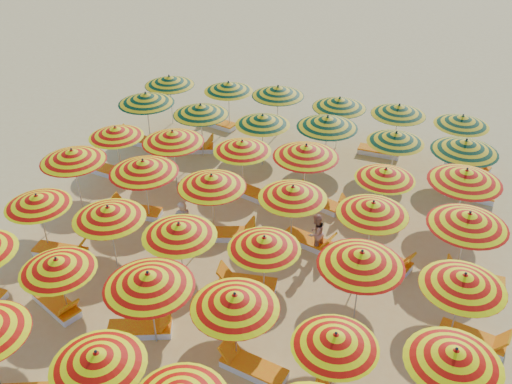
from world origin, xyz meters
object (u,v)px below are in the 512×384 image
at_px(lounger_25, 469,166).
at_px(lounger_24, 380,151).
at_px(umbrella_8, 148,280).
at_px(umbrella_36, 169,81).
at_px(lounger_4, 142,328).
at_px(umbrella_2, 97,359).
at_px(beachgoer_a, 183,222).
at_px(lounger_14, 386,260).
at_px(lounger_5, 252,367).
at_px(umbrella_21, 293,192).
at_px(umbrella_24, 116,132).
at_px(umbrella_39, 340,103).
at_px(umbrella_26, 242,146).
at_px(umbrella_33, 327,122).
at_px(umbrella_11, 455,356).
at_px(umbrella_34, 396,137).
at_px(lounger_8, 62,252).
at_px(umbrella_19, 143,166).
at_px(beachgoer_b, 316,233).
at_px(lounger_18, 317,202).
at_px(lounger_22, 469,194).
at_px(umbrella_20, 212,181).
at_px(umbrella_13, 108,213).
at_px(lounger_9, 246,283).
at_px(umbrella_41, 462,120).
at_px(umbrella_9, 235,301).
at_px(lounger_21, 194,148).
at_px(umbrella_30, 146,98).
at_px(lounger_20, 138,140).
at_px(umbrella_16, 361,259).
at_px(umbrella_29, 466,176).
at_px(lounger_10, 474,339).
at_px(umbrella_17, 464,281).
at_px(umbrella_31, 201,110).
at_px(lounger_23, 218,123).
at_px(umbrella_12, 37,200).
at_px(umbrella_10, 335,340).
at_px(umbrella_23, 469,219).
at_px(umbrella_7, 57,265).
at_px(lounger_11, 136,211).
at_px(lounger_15, 473,279).
at_px(umbrella_28, 385,174).
at_px(lounger_16, 110,171).
at_px(umbrella_14, 179,230).
at_px(umbrella_35, 465,146).
at_px(umbrella_38, 278,91).
at_px(lounger_12, 230,234).
at_px(umbrella_25, 173,137).
at_px(umbrella_32, 263,120).

bearing_deg(lounger_25, lounger_24, -162.09).
relative_size(umbrella_8, umbrella_36, 1.19).
height_order(lounger_4, lounger_25, same).
distance_m(umbrella_2, beachgoer_a, 6.79).
bearing_deg(lounger_14, umbrella_8, -115.69).
distance_m(umbrella_8, lounger_5, 3.38).
bearing_deg(umbrella_21, umbrella_24, 163.97).
bearing_deg(umbrella_39, umbrella_21, -90.65).
height_order(umbrella_26, umbrella_33, umbrella_33).
xyz_separation_m(umbrella_11, umbrella_34, (-2.36, 10.01, -0.03)).
relative_size(umbrella_26, lounger_8, 1.34).
bearing_deg(umbrella_19, beachgoer_b, 1.62).
height_order(lounger_18, lounger_22, same).
bearing_deg(umbrella_20, umbrella_13, -131.76).
height_order(umbrella_21, lounger_9, umbrella_21).
bearing_deg(umbrella_41, umbrella_8, -120.37).
height_order(umbrella_24, lounger_4, umbrella_24).
distance_m(umbrella_9, lounger_21, 11.50).
bearing_deg(umbrella_30, lounger_20, -177.77).
relative_size(umbrella_2, umbrella_16, 1.07).
relative_size(umbrella_29, lounger_10, 1.42).
bearing_deg(umbrella_2, umbrella_17, 33.85).
bearing_deg(umbrella_31, lounger_8, -103.15).
height_order(umbrella_8, lounger_23, umbrella_8).
height_order(umbrella_2, umbrella_12, umbrella_2).
bearing_deg(umbrella_10, beachgoer_a, 142.60).
xyz_separation_m(umbrella_11, umbrella_23, (0.20, 5.14, 0.15)).
distance_m(umbrella_7, lounger_25, 16.01).
distance_m(lounger_11, lounger_15, 11.27).
height_order(umbrella_11, umbrella_28, umbrella_11).
bearing_deg(lounger_16, lounger_21, 59.01).
distance_m(umbrella_14, lounger_15, 8.83).
distance_m(umbrella_33, lounger_9, 7.63).
distance_m(umbrella_2, umbrella_35, 14.11).
bearing_deg(beachgoer_a, umbrella_38, -129.46).
xyz_separation_m(umbrella_24, lounger_18, (7.72, 0.36, -1.76)).
bearing_deg(beachgoer_a, lounger_12, 172.45).
distance_m(umbrella_9, lounger_11, 7.70).
bearing_deg(lounger_16, umbrella_38, 54.51).
distance_m(umbrella_25, lounger_20, 4.53).
bearing_deg(umbrella_33, umbrella_29, -26.82).
height_order(lounger_14, lounger_25, same).
bearing_deg(umbrella_25, lounger_24, 35.17).
bearing_deg(umbrella_35, umbrella_20, -147.97).
bearing_deg(umbrella_30, umbrella_28, -14.24).
bearing_deg(umbrella_25, lounger_22, 14.21).
distance_m(umbrella_32, lounger_12, 5.30).
bearing_deg(umbrella_41, lounger_24, -178.51).
distance_m(umbrella_8, lounger_18, 8.31).
bearing_deg(umbrella_34, lounger_24, 106.87).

